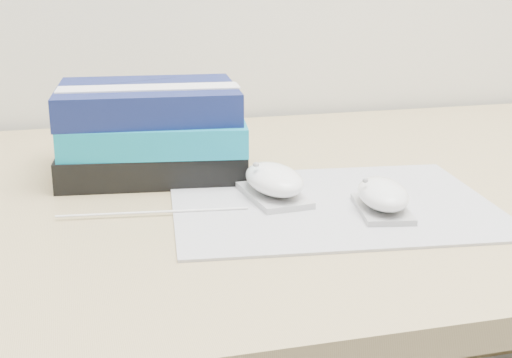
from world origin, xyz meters
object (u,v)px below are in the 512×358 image
object	(u,v)px
book_stack	(152,130)
mouse_front	(383,197)
mouse_rear	(274,182)
pouch	(136,125)
desk	(285,320)

from	to	relation	value
book_stack	mouse_front	bearing A→B (deg)	-46.56
mouse_rear	book_stack	bearing A→B (deg)	127.33
mouse_rear	book_stack	xyz separation A→B (m)	(-0.12, 0.16, 0.03)
book_stack	pouch	xyz separation A→B (m)	(-0.02, 0.04, -0.00)
desk	pouch	world-z (taller)	pouch
mouse_front	pouch	distance (m)	0.37
desk	pouch	xyz separation A→B (m)	(-0.20, 0.07, 0.29)
desk	book_stack	bearing A→B (deg)	171.43
mouse_front	pouch	xyz separation A→B (m)	(-0.24, 0.28, 0.04)
mouse_rear	desk	bearing A→B (deg)	66.41
mouse_rear	mouse_front	size ratio (longest dim) A/B	1.07
mouse_rear	book_stack	size ratio (longest dim) A/B	0.43
mouse_front	book_stack	bearing A→B (deg)	133.44
mouse_rear	book_stack	distance (m)	0.21
desk	mouse_rear	size ratio (longest dim) A/B	14.06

